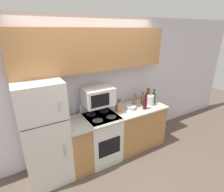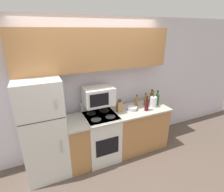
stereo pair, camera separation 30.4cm
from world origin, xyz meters
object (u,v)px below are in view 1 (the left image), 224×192
object	(u,v)px
bowl	(131,107)
bottle_wine_green	(154,98)
microwave	(98,96)
refrigerator	(44,133)
bottle_olive_oil	(142,99)
kettle	(150,100)
bottle_wine_red	(145,103)
bottle_whiskey	(148,96)
bottle_cooking_spray	(149,95)
knife_block	(119,106)
stove	(101,137)
bottle_vinegar	(134,101)

from	to	relation	value
bowl	bottle_wine_green	size ratio (longest dim) A/B	0.63
microwave	refrigerator	bearing A→B (deg)	-176.10
refrigerator	microwave	xyz separation A→B (m)	(0.97, 0.07, 0.39)
bottle_wine_green	bottle_olive_oil	distance (m)	0.25
bottle_wine_green	kettle	xyz separation A→B (m)	(-0.13, -0.05, -0.02)
bottle_wine_red	bottle_olive_oil	bearing A→B (deg)	62.29
bottle_whiskey	bottle_olive_oil	xyz separation A→B (m)	(-0.22, -0.09, -0.01)
bottle_cooking_spray	refrigerator	bearing A→B (deg)	-175.86
kettle	bottle_wine_red	bearing A→B (deg)	-157.01
kettle	bottle_olive_oil	bearing A→B (deg)	135.55
bowl	kettle	world-z (taller)	kettle
knife_block	kettle	world-z (taller)	knife_block
bowl	bottle_wine_green	world-z (taller)	bottle_wine_green
bottle_whiskey	bowl	bearing A→B (deg)	-162.75
stove	kettle	size ratio (longest dim) A/B	4.66
bowl	bottle_vinegar	distance (m)	0.22
refrigerator	bottle_whiskey	world-z (taller)	refrigerator
refrigerator	stove	distance (m)	1.03
bottle_wine_red	kettle	xyz separation A→B (m)	(0.22, 0.09, -0.02)
refrigerator	bowl	distance (m)	1.60
bottle_whiskey	bottle_wine_green	distance (m)	0.16
bottle_cooking_spray	kettle	world-z (taller)	kettle
microwave	bottle_olive_oil	bearing A→B (deg)	-3.00
bottle_wine_red	bottle_olive_oil	size ratio (longest dim) A/B	1.15
bottle_wine_red	bottle_cooking_spray	distance (m)	0.55
bowl	bottle_cooking_spray	world-z (taller)	bottle_cooking_spray
bottle_wine_green	bottle_cooking_spray	size ratio (longest dim) A/B	1.36
stove	bottle_whiskey	world-z (taller)	bottle_whiskey
microwave	bottle_whiskey	size ratio (longest dim) A/B	1.86
bottle_olive_oil	bottle_cooking_spray	xyz separation A→B (m)	(0.31, 0.15, -0.02)
knife_block	bottle_vinegar	world-z (taller)	knife_block
bowl	bottle_whiskey	distance (m)	0.60
bottle_olive_oil	bottle_cooking_spray	bearing A→B (deg)	25.31
stove	bottle_whiskey	bearing A→B (deg)	7.14
stove	bowl	xyz separation A→B (m)	(0.64, -0.03, 0.45)
stove	microwave	size ratio (longest dim) A/B	2.04
bottle_whiskey	bottle_olive_oil	size ratio (longest dim) A/B	1.08
bottle_wine_red	kettle	size ratio (longest dim) A/B	1.32
bottle_vinegar	bottle_whiskey	size ratio (longest dim) A/B	0.86
bottle_wine_red	bottle_cooking_spray	size ratio (longest dim) A/B	1.36
refrigerator	kettle	bearing A→B (deg)	-2.68
refrigerator	bowl	bearing A→B (deg)	-2.41
bottle_vinegar	bottle_whiskey	xyz separation A→B (m)	(0.39, 0.05, 0.02)
bottle_wine_red	bottle_vinegar	size ratio (longest dim) A/B	1.25
knife_block	bowl	size ratio (longest dim) A/B	1.31
refrigerator	bowl	world-z (taller)	refrigerator
bottle_olive_oil	bottle_wine_red	bearing A→B (deg)	-117.71
refrigerator	kettle	distance (m)	2.06
stove	bottle_olive_oil	bearing A→B (deg)	3.34
kettle	knife_block	bearing A→B (deg)	173.62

